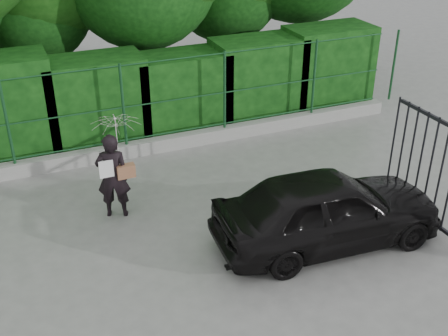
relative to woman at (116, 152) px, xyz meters
name	(u,v)px	position (x,y,z in m)	size (l,w,h in m)	color
ground	(175,286)	(0.26, -2.33, -1.23)	(80.00, 80.00, 0.00)	gray
kerb	(109,154)	(0.26, 2.17, -1.08)	(14.00, 0.25, 0.30)	#9E9E99
fence	(115,106)	(0.48, 2.17, -0.03)	(14.13, 0.06, 1.80)	#14401F
hedge	(88,100)	(0.09, 3.17, -0.19)	(14.20, 1.20, 2.24)	black
woman	(116,152)	(0.00, 0.00, 0.00)	(0.91, 0.87, 1.89)	black
car	(327,209)	(2.95, -2.21, -0.58)	(1.53, 3.80, 1.30)	black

